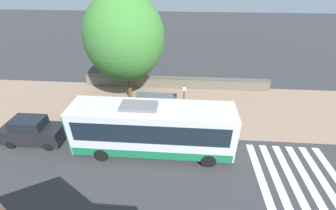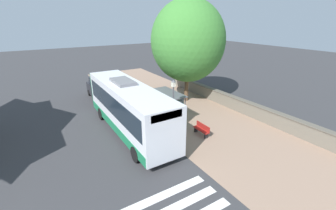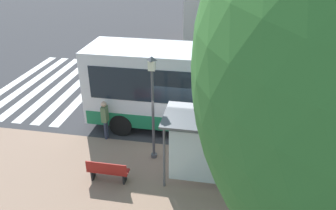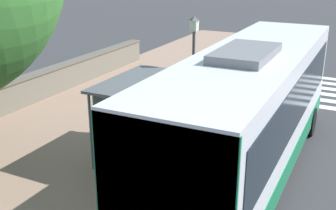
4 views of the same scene
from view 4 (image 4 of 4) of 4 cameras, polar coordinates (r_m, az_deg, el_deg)
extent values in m
plane|color=#353538|center=(14.11, 5.29, -5.82)|extent=(120.00, 120.00, 0.00)
cube|color=#937560|center=(16.10, -9.83, -2.71)|extent=(9.00, 44.00, 0.02)
cube|color=#6B6356|center=(18.48, -20.20, 1.14)|extent=(0.50, 20.00, 1.15)
cube|color=#5B5449|center=(18.31, -20.42, 2.96)|extent=(0.60, 20.00, 0.08)
cube|color=silver|center=(11.85, 11.08, -0.43)|extent=(2.56, 10.92, 3.20)
cube|color=black|center=(11.71, 11.21, 1.48)|extent=(2.60, 10.04, 1.41)
cube|color=#197247|center=(12.33, 10.69, -6.03)|extent=(2.60, 10.70, 0.64)
cube|color=#197247|center=(7.24, -0.96, -13.67)|extent=(2.60, 0.06, 3.07)
cube|color=black|center=(16.69, 16.47, 9.44)|extent=(1.92, 0.08, 0.45)
cube|color=slate|center=(10.62, 10.47, 6.92)|extent=(1.28, 2.40, 0.22)
cylinder|color=black|center=(16.14, 10.30, -0.82)|extent=(0.30, 1.00, 1.00)
cylinder|color=black|center=(15.72, 18.71, -2.13)|extent=(0.30, 1.00, 1.00)
cylinder|color=black|center=(10.07, -1.72, -13.70)|extent=(0.30, 1.00, 1.00)
cylinder|color=#515459|center=(11.61, -4.11, -5.06)|extent=(0.08, 0.08, 2.40)
cylinder|color=#515459|center=(14.14, 2.12, -0.43)|extent=(0.08, 0.08, 2.40)
cylinder|color=#515459|center=(12.41, -10.38, -3.66)|extent=(0.08, 0.08, 2.40)
cylinder|color=#515459|center=(14.81, -3.41, 0.48)|extent=(0.08, 0.08, 2.40)
cube|color=#515459|center=(12.79, -3.83, 3.22)|extent=(1.86, 3.37, 0.08)
cube|color=silver|center=(13.52, -6.53, -0.95)|extent=(0.03, 2.76, 1.92)
cylinder|color=#2D3347|center=(16.78, 9.24, -0.24)|extent=(0.12, 0.12, 0.85)
cylinder|color=#2D3347|center=(16.74, 9.76, -0.32)|extent=(0.12, 0.12, 0.85)
cube|color=#59724C|center=(16.52, 9.65, 2.23)|extent=(0.34, 0.22, 0.69)
sphere|color=tan|center=(16.39, 9.74, 3.76)|extent=(0.23, 0.23, 0.23)
cube|color=maroon|center=(16.74, -0.15, 0.07)|extent=(0.40, 1.47, 0.06)
cube|color=maroon|center=(16.74, -0.67, 0.90)|extent=(0.04, 1.47, 0.40)
cube|color=black|center=(16.33, -1.06, -1.28)|extent=(0.32, 0.06, 0.45)
cube|color=black|center=(17.31, 0.71, -0.05)|extent=(0.32, 0.06, 0.45)
cylinder|color=#4C4C51|center=(15.16, 3.27, -3.59)|extent=(0.24, 0.24, 0.16)
cylinder|color=#4C4C51|center=(14.56, 3.40, 2.80)|extent=(0.10, 0.10, 3.68)
cube|color=silver|center=(14.12, 3.56, 10.66)|extent=(0.24, 0.24, 0.35)
pyramid|color=#4C4C51|center=(14.08, 3.59, 11.64)|extent=(0.28, 0.28, 0.14)
camera|label=1|loc=(16.70, 69.71, 26.59)|focal=24.00mm
camera|label=2|loc=(25.67, 34.96, 20.91)|focal=24.00mm
camera|label=3|loc=(18.90, -32.61, 21.97)|focal=35.00mm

